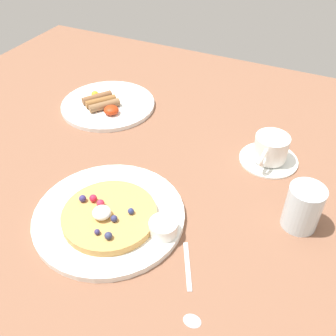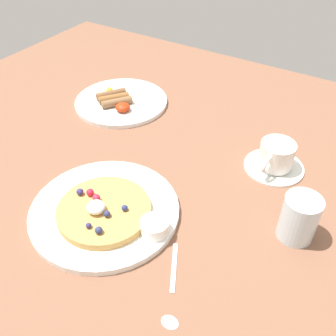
# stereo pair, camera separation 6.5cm
# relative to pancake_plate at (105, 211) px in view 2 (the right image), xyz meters

# --- Properties ---
(ground_plane) EXTENTS (1.53, 1.29, 0.03)m
(ground_plane) POSITION_rel_pancake_plate_xyz_m (0.03, 0.15, -0.02)
(ground_plane) COLOR brown
(pancake_plate) EXTENTS (0.29, 0.29, 0.01)m
(pancake_plate) POSITION_rel_pancake_plate_xyz_m (0.00, 0.00, 0.00)
(pancake_plate) COLOR white
(pancake_plate) RESTS_ON ground_plane
(pancake_with_berries) EXTENTS (0.18, 0.18, 0.04)m
(pancake_with_berries) POSITION_rel_pancake_plate_xyz_m (0.01, -0.01, 0.02)
(pancake_with_berries) COLOR tan
(pancake_with_berries) RESTS_ON pancake_plate
(syrup_ramekin) EXTENTS (0.05, 0.05, 0.03)m
(syrup_ramekin) POSITION_rel_pancake_plate_xyz_m (0.11, 0.00, 0.02)
(syrup_ramekin) COLOR white
(syrup_ramekin) RESTS_ON pancake_plate
(breakfast_plate) EXTENTS (0.25, 0.25, 0.01)m
(breakfast_plate) POSITION_rel_pancake_plate_xyz_m (-0.22, 0.35, -0.00)
(breakfast_plate) COLOR white
(breakfast_plate) RESTS_ON ground_plane
(fried_breakfast) EXTENTS (0.14, 0.11, 0.02)m
(fried_breakfast) POSITION_rel_pancake_plate_xyz_m (-0.23, 0.33, 0.01)
(fried_breakfast) COLOR brown
(fried_breakfast) RESTS_ON breakfast_plate
(coffee_saucer) EXTENTS (0.13, 0.13, 0.01)m
(coffee_saucer) POSITION_rel_pancake_plate_xyz_m (0.23, 0.30, -0.00)
(coffee_saucer) COLOR white
(coffee_saucer) RESTS_ON ground_plane
(coffee_cup) EXTENTS (0.08, 0.11, 0.06)m
(coffee_cup) POSITION_rel_pancake_plate_xyz_m (0.23, 0.30, 0.03)
(coffee_cup) COLOR white
(coffee_cup) RESTS_ON coffee_saucer
(teaspoon) EXTENTS (0.09, 0.14, 0.01)m
(teaspoon) POSITION_rel_pancake_plate_xyz_m (0.21, -0.09, -0.00)
(teaspoon) COLOR silver
(teaspoon) RESTS_ON ground_plane
(water_glass) EXTENTS (0.07, 0.07, 0.09)m
(water_glass) POSITION_rel_pancake_plate_xyz_m (0.33, 0.14, 0.04)
(water_glass) COLOR silver
(water_glass) RESTS_ON ground_plane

